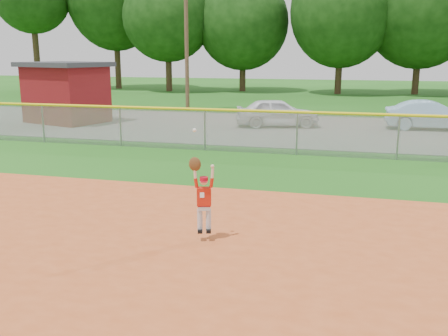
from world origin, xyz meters
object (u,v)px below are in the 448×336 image
(car_white_a, at_px, (277,112))
(car_blue, at_px, (431,115))
(ballplayer, at_px, (203,195))
(utility_shed, at_px, (66,92))

(car_white_a, distance_m, car_blue, 7.02)
(car_white_a, distance_m, ballplayer, 15.13)
(ballplayer, bearing_deg, car_white_a, 93.18)
(ballplayer, bearing_deg, utility_shed, 129.10)
(car_white_a, relative_size, utility_shed, 0.82)
(car_white_a, relative_size, car_blue, 0.99)
(car_blue, height_order, ballplayer, ballplayer)
(utility_shed, relative_size, ballplayer, 2.44)
(car_white_a, xyz_separation_m, car_blue, (6.97, 0.79, -0.01))
(car_white_a, relative_size, ballplayer, 2.00)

